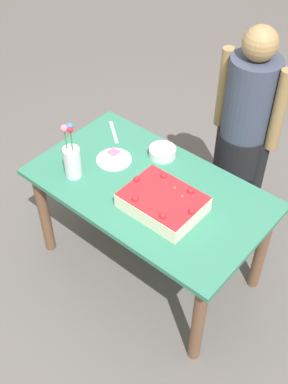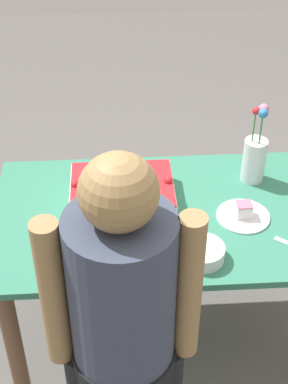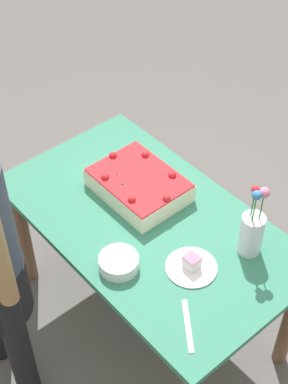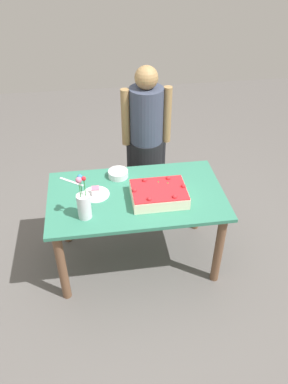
# 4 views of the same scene
# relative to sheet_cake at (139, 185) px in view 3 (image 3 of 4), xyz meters

# --- Properties ---
(ground_plane) EXTENTS (8.00, 8.00, 0.00)m
(ground_plane) POSITION_rel_sheet_cake_xyz_m (-0.16, 0.08, -0.77)
(ground_plane) COLOR #5D5956
(dining_table) EXTENTS (1.38, 0.80, 0.72)m
(dining_table) POSITION_rel_sheet_cake_xyz_m (-0.16, 0.08, -0.17)
(dining_table) COLOR #337B61
(dining_table) RESTS_ON ground_plane
(sheet_cake) EXTENTS (0.42, 0.32, 0.12)m
(sheet_cake) POSITION_rel_sheet_cake_xyz_m (0.00, 0.00, 0.00)
(sheet_cake) COLOR #FAEFCC
(sheet_cake) RESTS_ON dining_table
(serving_plate_with_slice) EXTENTS (0.21, 0.21, 0.07)m
(serving_plate_with_slice) POSITION_rel_sheet_cake_xyz_m (-0.48, 0.12, -0.03)
(serving_plate_with_slice) COLOR white
(serving_plate_with_slice) RESTS_ON dining_table
(cake_knife) EXTENTS (0.20, 0.16, 0.00)m
(cake_knife) POSITION_rel_sheet_cake_xyz_m (-0.67, 0.32, -0.05)
(cake_knife) COLOR silver
(cake_knife) RESTS_ON dining_table
(flower_vase) EXTENTS (0.10, 0.10, 0.36)m
(flower_vase) POSITION_rel_sheet_cake_xyz_m (-0.56, -0.13, 0.07)
(flower_vase) COLOR silver
(flower_vase) RESTS_ON dining_table
(fruit_bowl) EXTENTS (0.17, 0.17, 0.06)m
(fruit_bowl) POSITION_rel_sheet_cake_xyz_m (-0.28, 0.35, -0.02)
(fruit_bowl) COLOR silver
(fruit_bowl) RESTS_ON dining_table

